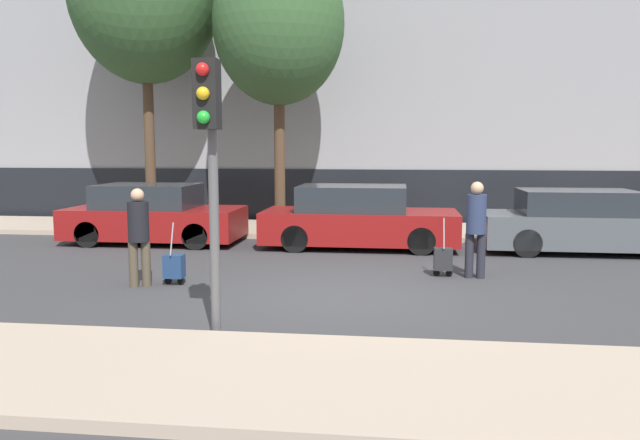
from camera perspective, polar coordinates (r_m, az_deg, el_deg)
The scene contains 12 objects.
ground_plane at distance 9.83m, azimuth 1.91°, elevation -6.80°, with size 80.00×80.00×0.00m, color #38383A.
sidewalk_near at distance 6.25m, azimuth -1.37°, elevation -14.35°, with size 28.00×2.50×0.12m.
sidewalk_far at distance 16.69m, azimuth 4.13°, elevation -0.95°, with size 28.00×3.00×0.12m.
parked_car_0 at distance 15.36m, azimuth -15.01°, elevation 0.39°, with size 4.10×1.84×1.40m.
parked_car_1 at distance 14.18m, azimuth 3.47°, elevation 0.12°, with size 4.38×1.84×1.41m.
parked_car_2 at distance 14.65m, azimuth 22.85°, elevation -0.27°, with size 4.33×1.73×1.36m.
pedestrian_left at distance 10.61m, azimuth -16.25°, elevation -1.02°, with size 0.34×0.34×1.63m.
trolley_left at distance 10.71m, azimuth -13.19°, elevation -4.14°, with size 0.34×0.29×1.05m.
pedestrian_right at distance 11.19m, azimuth 14.08°, elevation -0.33°, with size 0.35×0.34×1.70m.
trolley_right at distance 11.29m, azimuth 11.19°, elevation -3.53°, with size 0.34×0.29×1.05m.
traffic_light at distance 7.48m, azimuth -10.06°, elevation 7.12°, with size 0.28×0.47×3.30m.
bare_tree_down_street at distance 16.62m, azimuth -3.81°, elevation 17.42°, with size 3.36×3.36×7.33m.
Camera 1 is at (0.87, -9.51, 2.32)m, focal length 35.00 mm.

